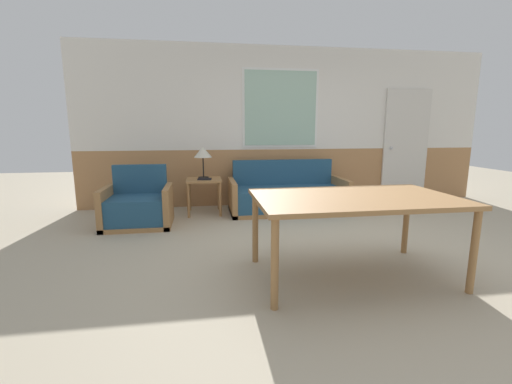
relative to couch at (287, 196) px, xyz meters
The scene contains 9 objects.
ground_plane 2.05m from the couch, 85.17° to the right, with size 16.00×16.00×0.00m, color #B2A58C.
wall_back 1.28m from the couch, 74.90° to the left, with size 7.20×0.09×2.70m.
couch is the anchor object (origin of this frame).
armchair 2.31m from the couch, 167.52° to the right, with size 0.91×0.74×0.82m.
side_table 1.36m from the couch, behind, with size 0.54×0.54×0.56m.
table_lamp 1.52m from the couch, behind, with size 0.28×0.28×0.50m.
book_stack 1.37m from the couch, behind, with size 0.22×0.14×0.02m.
dining_table 2.57m from the couch, 90.51° to the right, with size 1.76×1.06×0.75m.
entry_door 2.56m from the couch, 13.05° to the left, with size 0.87×0.09×2.04m.
Camera 1 is at (-1.52, -3.30, 1.34)m, focal length 24.00 mm.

